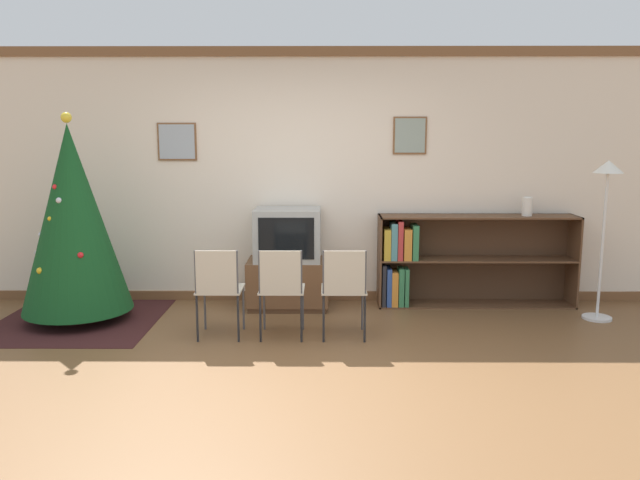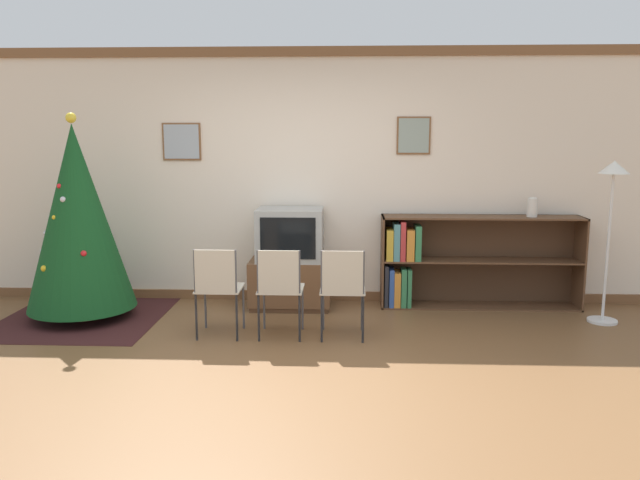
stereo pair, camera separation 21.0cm
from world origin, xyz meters
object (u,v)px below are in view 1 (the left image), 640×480
tv_console (288,283)px  folding_chair_center (281,287)px  folding_chair_right (344,287)px  standing_lamp (606,198)px  folding_chair_left (219,287)px  vase (527,206)px  television (288,235)px  bookshelf (444,260)px  christmas_tree (73,219)px

tv_console → folding_chair_center: 1.05m
tv_console → folding_chair_right: size_ratio=1.02×
folding_chair_center → folding_chair_right: same height
tv_console → folding_chair_right: (0.55, -1.03, 0.22)m
standing_lamp → folding_chair_right: bearing=-166.2°
folding_chair_left → vase: vase is taller
folding_chair_right → standing_lamp: 2.70m
folding_chair_left → vase: (3.05, 1.11, 0.59)m
television → folding_chair_center: size_ratio=0.83×
tv_console → folding_chair_center: size_ratio=1.02×
standing_lamp → tv_console: bearing=172.4°
bookshelf → standing_lamp: 1.68m
folding_chair_left → bookshelf: 2.48m
christmas_tree → standing_lamp: 5.11m
folding_chair_center → bookshelf: 2.00m
television → folding_chair_right: 1.21m
tv_console → standing_lamp: standing_lamp is taller
tv_console → folding_chair_right: bearing=-61.7°
tv_console → christmas_tree: bearing=-166.7°
christmas_tree → folding_chair_right: bearing=-12.0°
standing_lamp → television: bearing=172.5°
folding_chair_left → folding_chair_right: bearing=0.0°
folding_chair_right → folding_chair_left: bearing=180.0°
tv_console → standing_lamp: 3.25m
folding_chair_left → folding_chair_center: (0.55, 0.00, 0.00)m
folding_chair_center → television: bearing=90.0°
tv_console → folding_chair_left: (-0.55, -1.03, 0.22)m
standing_lamp → folding_chair_left: bearing=-170.3°
television → vase: 2.51m
television → vase: size_ratio=3.41×
tv_console → folding_chair_right: folding_chair_right is taller
tv_console → vase: bearing=1.8°
tv_console → folding_chair_center: (-0.00, -1.03, 0.22)m
television → vase: (2.49, 0.08, 0.29)m
bookshelf → vase: bearing=-2.1°
tv_console → television: bearing=-90.0°
bookshelf → folding_chair_right: bearing=-133.8°
bookshelf → standing_lamp: size_ratio=1.33×
christmas_tree → tv_console: 2.21m
television → folding_chair_left: bearing=-118.3°
television → folding_chair_center: (-0.00, -1.03, -0.31)m
christmas_tree → folding_chair_center: bearing=-15.2°
vase → standing_lamp: (0.59, -0.49, 0.13)m
folding_chair_left → folding_chair_center: bearing=0.0°
christmas_tree → tv_console: (2.03, 0.48, -0.75)m
folding_chair_right → standing_lamp: bearing=13.8°
bookshelf → standing_lamp: (1.43, -0.52, 0.71)m
christmas_tree → tv_console: christmas_tree is taller
television → bookshelf: bearing=3.9°
folding_chair_right → bookshelf: bookshelf is taller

